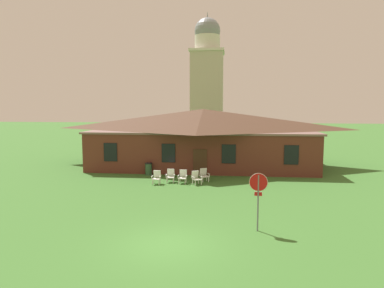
# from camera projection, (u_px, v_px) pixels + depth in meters

# --- Properties ---
(ground_plane) EXTENTS (200.00, 200.00, 0.00)m
(ground_plane) POSITION_uv_depth(u_px,v_px,m) (168.00, 245.00, 13.42)
(ground_plane) COLOR #3D702D
(brick_building) EXTENTS (19.90, 10.40, 5.22)m
(brick_building) POSITION_uv_depth(u_px,v_px,m) (203.00, 137.00, 31.60)
(brick_building) COLOR brown
(brick_building) RESTS_ON ground
(dome_tower) EXTENTS (5.18, 5.18, 19.57)m
(dome_tower) POSITION_uv_depth(u_px,v_px,m) (207.00, 83.00, 51.66)
(dome_tower) COLOR #BCB29E
(dome_tower) RESTS_ON ground
(stop_sign) EXTENTS (0.81, 0.09, 2.59)m
(stop_sign) POSITION_uv_depth(u_px,v_px,m) (258.00, 190.00, 14.73)
(stop_sign) COLOR slate
(stop_sign) RESTS_ON ground
(lawn_chair_by_porch) EXTENTS (0.64, 0.67, 0.96)m
(lawn_chair_by_porch) POSITION_uv_depth(u_px,v_px,m) (157.00, 177.00, 23.91)
(lawn_chair_by_porch) COLOR silver
(lawn_chair_by_porch) RESTS_ON ground
(lawn_chair_near_door) EXTENTS (0.66, 0.69, 0.96)m
(lawn_chair_near_door) POSITION_uv_depth(u_px,v_px,m) (171.00, 175.00, 24.46)
(lawn_chair_near_door) COLOR silver
(lawn_chair_near_door) RESTS_ON ground
(lawn_chair_left_end) EXTENTS (0.67, 0.70, 0.96)m
(lawn_chair_left_end) POSITION_uv_depth(u_px,v_px,m) (183.00, 176.00, 24.14)
(lawn_chair_left_end) COLOR silver
(lawn_chair_left_end) RESTS_ON ground
(lawn_chair_middle) EXTENTS (0.84, 0.86, 0.96)m
(lawn_chair_middle) POSITION_uv_depth(u_px,v_px,m) (196.00, 177.00, 23.76)
(lawn_chair_middle) COLOR silver
(lawn_chair_middle) RESTS_ON ground
(lawn_chair_right_end) EXTENTS (0.79, 0.83, 0.96)m
(lawn_chair_right_end) POSITION_uv_depth(u_px,v_px,m) (204.00, 175.00, 24.74)
(lawn_chair_right_end) COLOR white
(lawn_chair_right_end) RESTS_ON ground
(trash_bin) EXTENTS (0.56, 0.56, 0.98)m
(trash_bin) POSITION_uv_depth(u_px,v_px,m) (149.00, 169.00, 27.02)
(trash_bin) COLOR #335638
(trash_bin) RESTS_ON ground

